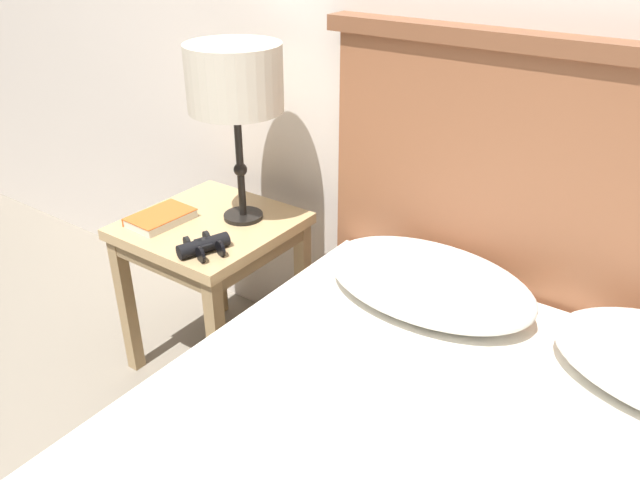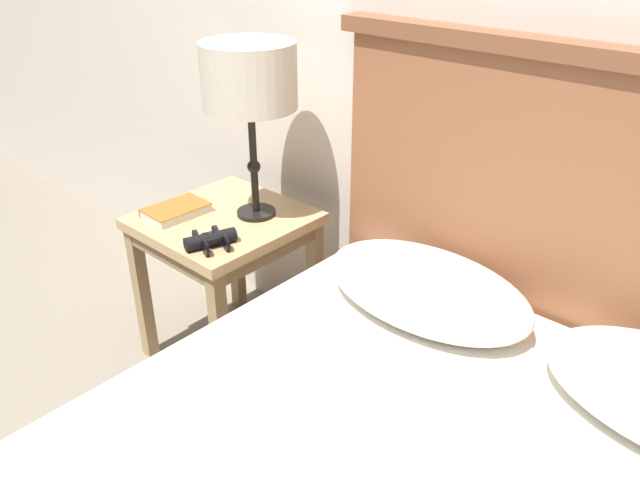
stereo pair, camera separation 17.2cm
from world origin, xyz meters
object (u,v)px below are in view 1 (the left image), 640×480
Objects in this scene: book_on_nightstand at (160,218)px; table_lamp at (235,81)px; nightstand at (212,244)px; binoculars_pair at (204,246)px.

table_lamp is at bearing 41.61° from book_on_nightstand.
binoculars_pair reaches higher than nightstand.
book_on_nightstand reaches higher than nightstand.
binoculars_pair is (0.26, -0.07, 0.01)m from book_on_nightstand.
binoculars_pair is (0.14, -0.16, 0.11)m from nightstand.
nightstand is 0.99× the size of table_lamp.
table_lamp is 3.43× the size of binoculars_pair.
binoculars_pair is at bearing -49.93° from nightstand.
book_on_nightstand is at bearing -138.39° from table_lamp.
table_lamp is (0.07, 0.08, 0.54)m from nightstand.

